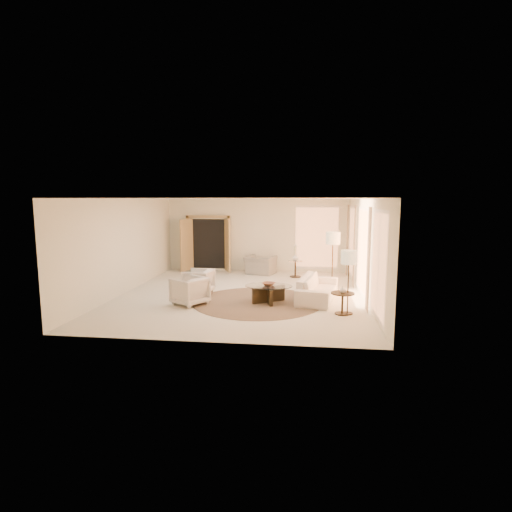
# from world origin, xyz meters

# --- Properties ---
(room) EXTENTS (7.04, 8.04, 2.83)m
(room) POSITION_xyz_m (0.00, 0.00, 1.40)
(room) COLOR silver
(room) RESTS_ON ground
(windows_right) EXTENTS (0.10, 6.40, 2.40)m
(windows_right) POSITION_xyz_m (3.45, 0.10, 1.35)
(windows_right) COLOR #FDA365
(windows_right) RESTS_ON room
(window_back_corner) EXTENTS (1.70, 0.10, 2.40)m
(window_back_corner) POSITION_xyz_m (2.30, 3.95, 1.35)
(window_back_corner) COLOR #FDA365
(window_back_corner) RESTS_ON room
(curtains_right) EXTENTS (0.06, 5.20, 2.60)m
(curtains_right) POSITION_xyz_m (3.40, 1.00, 1.30)
(curtains_right) COLOR tan
(curtains_right) RESTS_ON room
(french_doors) EXTENTS (1.95, 0.66, 2.16)m
(french_doors) POSITION_xyz_m (-1.90, 3.82, 1.07)
(french_doors) COLOR tan
(french_doors) RESTS_ON room
(area_rug) EXTENTS (4.51, 4.51, 0.01)m
(area_rug) POSITION_xyz_m (0.58, -0.79, 0.01)
(area_rug) COLOR #402D20
(area_rug) RESTS_ON room
(sofa) EXTENTS (1.27, 2.37, 0.66)m
(sofa) POSITION_xyz_m (2.22, -0.31, 0.33)
(sofa) COLOR silver
(sofa) RESTS_ON room
(armchair_left) EXTENTS (0.81, 0.85, 0.80)m
(armchair_left) POSITION_xyz_m (-1.27, -0.02, 0.40)
(armchair_left) COLOR silver
(armchair_left) RESTS_ON room
(armchair_right) EXTENTS (1.06, 1.07, 0.82)m
(armchair_right) POSITION_xyz_m (-1.18, -1.27, 0.41)
(armchair_right) COLOR silver
(armchair_right) RESTS_ON room
(accent_chair) EXTENTS (1.19, 0.94, 0.91)m
(accent_chair) POSITION_xyz_m (0.20, 3.38, 0.45)
(accent_chair) COLOR gray
(accent_chair) RESTS_ON room
(coffee_table) EXTENTS (1.67, 1.67, 0.47)m
(coffee_table) POSITION_xyz_m (0.89, -0.81, 0.30)
(coffee_table) COLOR black
(coffee_table) RESTS_ON room
(end_table) EXTENTS (0.57, 0.57, 0.54)m
(end_table) POSITION_xyz_m (2.77, -1.72, 0.37)
(end_table) COLOR black
(end_table) RESTS_ON room
(side_table) EXTENTS (0.52, 0.52, 0.60)m
(side_table) POSITION_xyz_m (1.53, 2.91, 0.36)
(side_table) COLOR black
(side_table) RESTS_ON room
(floor_lamp_near) EXTENTS (0.44, 0.44, 1.80)m
(floor_lamp_near) POSITION_xyz_m (2.70, 0.92, 1.53)
(floor_lamp_near) COLOR black
(floor_lamp_near) RESTS_ON room
(floor_lamp_far) EXTENTS (0.38, 0.38, 1.56)m
(floor_lamp_far) POSITION_xyz_m (2.90, -1.68, 1.33)
(floor_lamp_far) COLOR black
(floor_lamp_far) RESTS_ON room
(bowl) EXTENTS (0.44, 0.44, 0.08)m
(bowl) POSITION_xyz_m (0.89, -0.81, 0.51)
(bowl) COLOR brown
(bowl) RESTS_ON coffee_table
(end_vase) EXTENTS (0.17, 0.17, 0.16)m
(end_vase) POSITION_xyz_m (2.77, -1.72, 0.61)
(end_vase) COLOR white
(end_vase) RESTS_ON end_table
(side_vase) EXTENTS (0.26, 0.26, 0.26)m
(side_vase) POSITION_xyz_m (1.53, 2.91, 0.73)
(side_vase) COLOR white
(side_vase) RESTS_ON side_table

